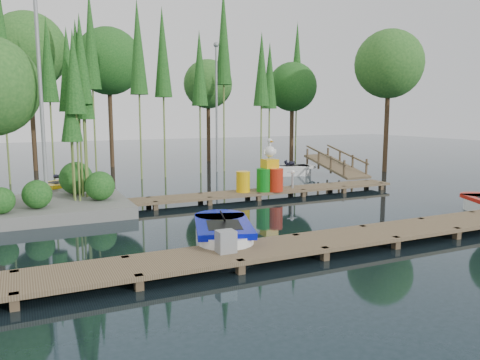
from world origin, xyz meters
name	(u,v)px	position (x,y,z in m)	size (l,w,h in m)	color
ground_plane	(233,216)	(0.00, 0.00, 0.00)	(90.00, 90.00, 0.00)	#1C2D35
near_dock	(310,243)	(0.00, -4.50, 0.23)	(18.00, 1.50, 0.50)	brown
far_dock	(230,195)	(1.00, 2.50, 0.23)	(15.00, 1.20, 0.50)	brown
island	(14,118)	(-6.30, 3.29, 3.18)	(6.20, 4.20, 6.75)	slate
tree_screen	(107,57)	(-2.04, 10.60, 6.12)	(34.42, 18.53, 10.31)	#422D1C
lamp_island	(40,84)	(-5.50, 2.50, 4.26)	(0.30, 0.30, 7.25)	gray
lamp_rear	(216,97)	(4.00, 11.00, 4.26)	(0.30, 0.30, 7.25)	gray
ramp	(336,165)	(9.00, 6.50, 0.59)	(1.50, 3.94, 1.49)	brown
boat_blue	(223,235)	(-1.69, -3.11, 0.29)	(2.21, 3.26, 1.01)	white
boat_yellow_far	(67,188)	(-4.54, 6.40, 0.30)	(3.08, 2.63, 1.42)	white
boat_white_far	(292,170)	(7.09, 7.88, 0.26)	(2.71, 1.79, 1.18)	white
utility_cabinet	(226,241)	(-2.21, -4.50, 0.55)	(0.40, 0.34, 0.49)	gray
yellow_barrel	(243,182)	(1.58, 2.50, 0.71)	(0.54, 0.54, 0.81)	#EAB20C
drum_cluster	(271,175)	(2.72, 2.34, 0.91)	(1.20, 1.10, 2.07)	#0D7A17
seagull_post	(293,176)	(3.83, 2.50, 0.81)	(0.47, 0.26, 0.76)	gray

